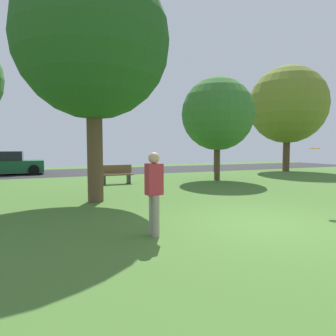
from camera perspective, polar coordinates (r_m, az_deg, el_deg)
ground_plane at (r=7.34m, az=17.82°, el=-10.19°), size 44.00×44.00×0.00m
road_strip at (r=21.93m, az=-10.76°, el=-0.57°), size 44.00×6.40×0.01m
maple_tree_far at (r=15.98m, az=9.61°, el=10.25°), size 3.82×3.82×5.42m
oak_tree_center at (r=23.34m, az=22.16°, el=11.24°), size 5.51×5.51×7.55m
birch_tree_lone at (r=10.33m, az=-14.32°, el=22.46°), size 4.84×4.84×7.50m
person_thrower at (r=5.89m, az=-2.71°, el=-4.26°), size 0.34×0.30×1.69m
frisbee_disc at (r=9.25m, az=26.55°, el=3.43°), size 0.37×0.37×0.03m
parked_car_green at (r=21.28m, az=-28.42°, el=0.67°), size 4.01×2.02×1.49m
park_bench at (r=14.36m, az=-10.02°, el=-1.20°), size 1.60×0.45×0.90m
street_lamp_post at (r=20.75m, az=9.08°, el=5.40°), size 0.14×0.14×4.50m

